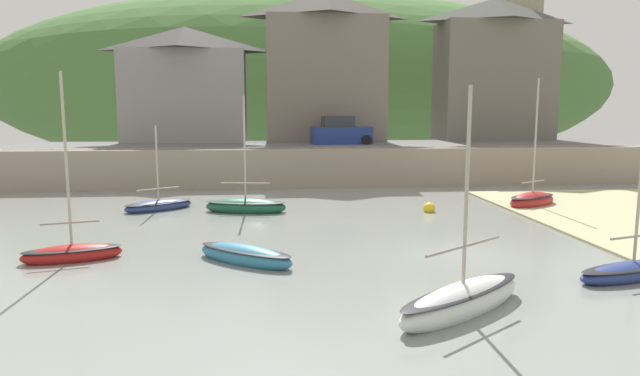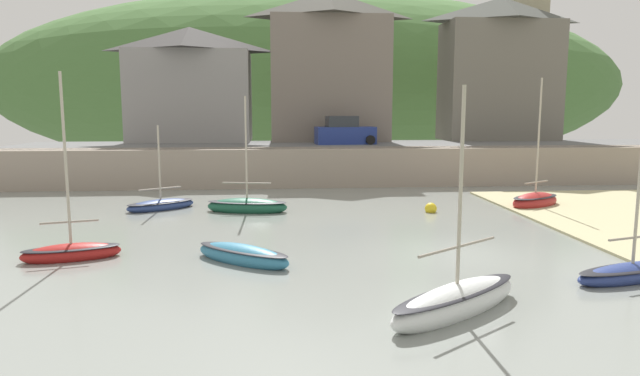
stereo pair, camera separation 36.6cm
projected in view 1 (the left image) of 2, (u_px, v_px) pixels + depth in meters
quay_seawall at (368, 163)px, 35.99m from camera, size 48.00×9.40×2.40m
hillside_backdrop at (304, 85)px, 72.08m from camera, size 80.00×44.00×22.36m
waterfront_building_left at (186, 84)px, 41.63m from camera, size 9.13×5.90×8.45m
waterfront_building_centre at (325, 66)px, 42.43m from camera, size 9.16×5.28×11.20m
waterfront_building_right at (494, 69)px, 43.74m from camera, size 9.01×4.59×10.94m
church_with_spire at (519, 32)px, 47.55m from camera, size 3.00×3.00×17.43m
sailboat_tall_mast at (633, 270)px, 16.05m from camera, size 4.10×2.09×5.21m
dinghy_open_wooden at (245, 255)px, 17.67m from camera, size 3.47×3.01×0.75m
sailboat_nearest_shore at (532, 200)px, 27.78m from camera, size 3.39×2.77×6.54m
sailboat_white_hull at (246, 206)px, 26.34m from camera, size 4.03×2.00×5.63m
fishing_boat_green at (72, 252)px, 17.93m from camera, size 3.20×1.79×6.16m
rowboat_small_beached at (463, 300)px, 13.33m from camera, size 4.26×3.43×5.60m
motorboat_with_cabin at (159, 205)px, 26.94m from camera, size 3.48×2.93×4.21m
parked_car_near_slipway at (341, 132)px, 38.75m from camera, size 4.25×2.10×1.95m
mooring_buoy at (429, 208)px, 26.38m from camera, size 0.56×0.56×0.56m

